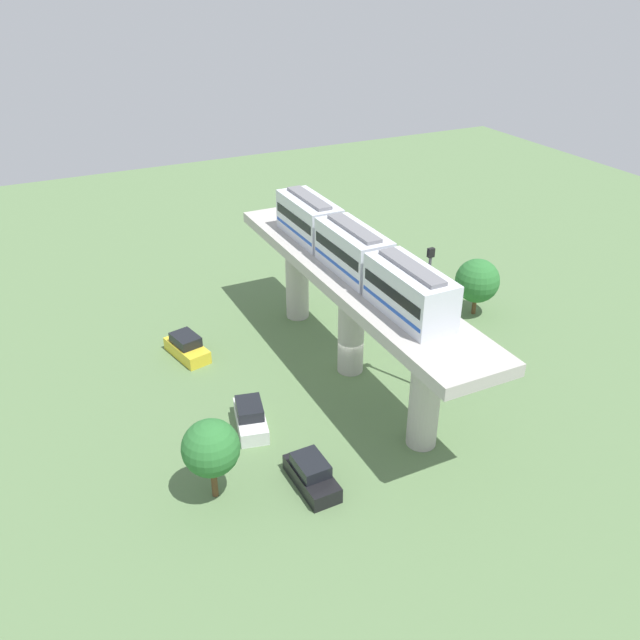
{
  "coord_description": "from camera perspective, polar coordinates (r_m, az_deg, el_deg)",
  "views": [
    {
      "loc": [
        -20.24,
        -36.0,
        27.03
      ],
      "look_at": [
        -2.5,
        -0.01,
        4.85
      ],
      "focal_mm": 37.06,
      "sensor_mm": 36.0,
      "label": 1
    }
  ],
  "objects": [
    {
      "name": "ground_plane",
      "position": [
        49.36,
        2.61,
        -4.3
      ],
      "size": [
        120.0,
        120.0,
        0.0
      ],
      "primitive_type": "plane",
      "color": "#5B7A4C"
    },
    {
      "name": "viaduct",
      "position": [
        46.31,
        2.77,
        2.0
      ],
      "size": [
        5.2,
        28.85,
        8.08
      ],
      "color": "#B7B2AA",
      "rests_on": "ground"
    },
    {
      "name": "train",
      "position": [
        44.81,
        2.88,
        6.02
      ],
      "size": [
        2.64,
        20.5,
        3.24
      ],
      "color": "silver",
      "rests_on": "viaduct"
    },
    {
      "name": "parked_car_yellow",
      "position": [
        51.59,
        -11.43,
        -2.33
      ],
      "size": [
        2.7,
        4.5,
        1.76
      ],
      "rotation": [
        0.0,
        0.0,
        0.23
      ],
      "color": "yellow",
      "rests_on": "ground"
    },
    {
      "name": "parked_car_white",
      "position": [
        43.58,
        -6.02,
        -8.36
      ],
      "size": [
        2.71,
        4.5,
        1.76
      ],
      "rotation": [
        0.0,
        0.0,
        -0.23
      ],
      "color": "white",
      "rests_on": "ground"
    },
    {
      "name": "parked_car_black",
      "position": [
        39.17,
        -0.74,
        -13.21
      ],
      "size": [
        1.89,
        4.24,
        1.76
      ],
      "rotation": [
        0.0,
        0.0,
        0.02
      ],
      "color": "black",
      "rests_on": "ground"
    },
    {
      "name": "tree_near_viaduct",
      "position": [
        37.24,
        -9.41,
        -10.87
      ],
      "size": [
        3.26,
        3.26,
        5.08
      ],
      "color": "brown",
      "rests_on": "ground"
    },
    {
      "name": "tree_mid_lot",
      "position": [
        57.07,
        13.43,
        3.31
      ],
      "size": [
        3.73,
        3.73,
        4.98
      ],
      "color": "brown",
      "rests_on": "ground"
    },
    {
      "name": "signal_post",
      "position": [
        44.97,
        9.1,
        0.47
      ],
      "size": [
        0.44,
        0.28,
        10.68
      ],
      "color": "#4C4C51",
      "rests_on": "ground"
    }
  ]
}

